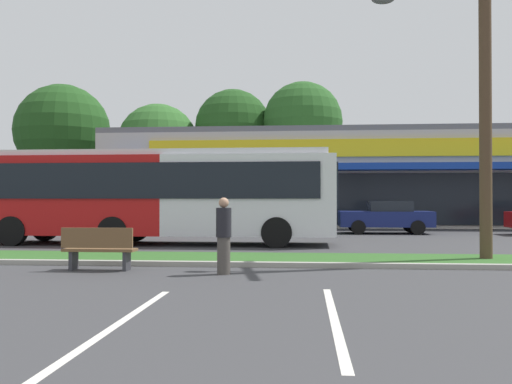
{
  "coord_description": "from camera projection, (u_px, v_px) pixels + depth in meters",
  "views": [
    {
      "loc": [
        0.26,
        -0.2,
        1.58
      ],
      "look_at": [
        -1.31,
        18.1,
        1.81
      ],
      "focal_mm": 39.4,
      "sensor_mm": 36.0,
      "label": 1
    }
  ],
  "objects": [
    {
      "name": "curb_lip",
      "position": [
        293.0,
        265.0,
        12.93
      ],
      "size": [
        56.0,
        0.24,
        0.12
      ],
      "primitive_type": "cube",
      "color": "#99968C",
      "rests_on": "ground_plane"
    },
    {
      "name": "tree_mid_left",
      "position": [
        233.0,
        127.0,
        47.29
      ],
      "size": [
        6.37,
        6.37,
        10.82
      ],
      "color": "#473323",
      "rests_on": "ground_plane"
    },
    {
      "name": "parking_stripe_1",
      "position": [
        334.0,
        318.0,
        7.39
      ],
      "size": [
        0.12,
        4.8,
        0.01
      ],
      "primitive_type": "cube",
      "color": "silver",
      "rests_on": "ground_plane"
    },
    {
      "name": "grass_median",
      "position": [
        294.0,
        259.0,
        14.15
      ],
      "size": [
        56.0,
        2.2,
        0.12
      ],
      "primitive_type": "cube",
      "color": "#2D5B23",
      "rests_on": "ground_plane"
    },
    {
      "name": "parking_stripe_0",
      "position": [
        120.0,
        323.0,
        7.14
      ],
      "size": [
        0.12,
        4.8,
        0.01
      ],
      "primitive_type": "cube",
      "color": "silver",
      "rests_on": "ground_plane"
    },
    {
      "name": "bus_stop_bench",
      "position": [
        99.0,
        248.0,
        12.37
      ],
      "size": [
        1.6,
        0.45,
        0.95
      ],
      "rotation": [
        0.0,
        0.0,
        3.14
      ],
      "color": "brown",
      "rests_on": "ground_plane"
    },
    {
      "name": "tree_mid",
      "position": [
        303.0,
        122.0,
        45.51
      ],
      "size": [
        6.44,
        6.44,
        11.09
      ],
      "color": "#473323",
      "rests_on": "ground_plane"
    },
    {
      "name": "storefront_building",
      "position": [
        365.0,
        180.0,
        36.07
      ],
      "size": [
        30.96,
        14.0,
        5.56
      ],
      "color": "#BCB7AD",
      "rests_on": "ground_plane"
    },
    {
      "name": "utility_pole",
      "position": [
        479.0,
        64.0,
        13.84
      ],
      "size": [
        3.13,
        2.38,
        9.14
      ],
      "color": "#4C3826",
      "rests_on": "ground_plane"
    },
    {
      "name": "car_0",
      "position": [
        386.0,
        217.0,
        25.71
      ],
      "size": [
        4.17,
        2.02,
        1.48
      ],
      "rotation": [
        0.0,
        0.0,
        3.14
      ],
      "color": "navy",
      "rests_on": "ground_plane"
    },
    {
      "name": "tree_left",
      "position": [
        158.0,
        144.0,
        47.45
      ],
      "size": [
        6.83,
        6.83,
        9.63
      ],
      "color": "#473323",
      "rests_on": "ground_plane"
    },
    {
      "name": "tree_far_left",
      "position": [
        62.0,
        131.0,
        47.03
      ],
      "size": [
        7.84,
        7.84,
        11.19
      ],
      "color": "#473323",
      "rests_on": "ground_plane"
    },
    {
      "name": "city_bus",
      "position": [
        152.0,
        194.0,
        19.67
      ],
      "size": [
        12.86,
        2.78,
        3.25
      ],
      "rotation": [
        0.0,
        0.0,
        -0.01
      ],
      "color": "#B71414",
      "rests_on": "ground_plane"
    },
    {
      "name": "car_2",
      "position": [
        278.0,
        217.0,
        25.44
      ],
      "size": [
        4.34,
        1.88,
        1.48
      ],
      "rotation": [
        0.0,
        0.0,
        3.14
      ],
      "color": "#0C3F1E",
      "rests_on": "ground_plane"
    },
    {
      "name": "pedestrian_by_pole",
      "position": [
        224.0,
        236.0,
        11.76
      ],
      "size": [
        0.32,
        0.32,
        1.61
      ],
      "rotation": [
        0.0,
        0.0,
        2.82
      ],
      "color": "#47423D",
      "rests_on": "ground_plane"
    }
  ]
}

